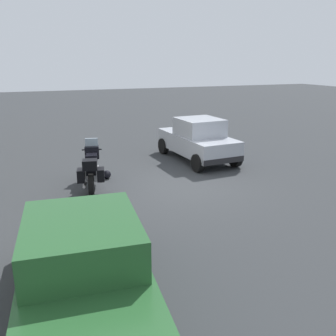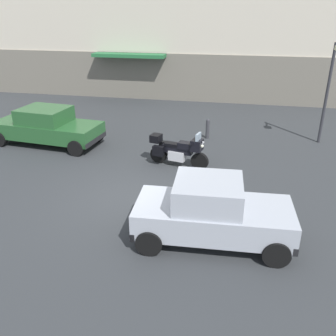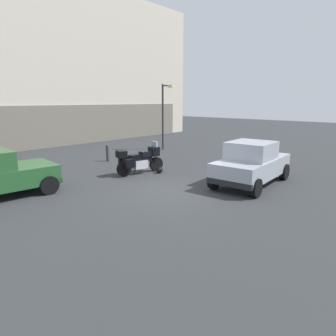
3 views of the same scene
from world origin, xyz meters
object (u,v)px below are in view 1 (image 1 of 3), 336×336
(motorcycle, at_px, (92,167))
(car_hatchback_near, at_px, (198,140))
(car_sedan_far, at_px, (84,266))
(helmet, at_px, (107,174))

(motorcycle, bearing_deg, car_hatchback_near, -56.91)
(car_sedan_far, bearing_deg, motorcycle, 174.26)
(motorcycle, xyz_separation_m, car_hatchback_near, (1.64, -4.40, 0.19))
(motorcycle, relative_size, helmet, 7.98)
(helmet, distance_m, car_sedan_far, 6.68)
(helmet, distance_m, car_hatchback_near, 4.00)
(motorcycle, distance_m, car_sedan_far, 5.90)
(car_hatchback_near, bearing_deg, motorcycle, 107.25)
(helmet, xyz_separation_m, car_hatchback_near, (1.01, -3.81, 0.67))
(car_sedan_far, bearing_deg, helmet, 170.42)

